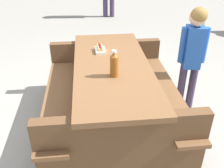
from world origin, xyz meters
TOP-DOWN VIEW (x-y plane):
  - ground_plane at (0.00, 0.00)m, footprint 30.00×30.00m
  - picnic_table at (0.00, 0.00)m, footprint 1.91×1.55m
  - soda_bottle at (-0.23, 0.03)m, footprint 0.08×0.08m
  - hotdog_tray at (0.35, 0.07)m, footprint 0.18×0.12m
  - child_in_coat at (0.16, -0.95)m, footprint 0.21×0.30m

SIDE VIEW (x-z plane):
  - ground_plane at x=0.00m, z-range 0.00..0.00m
  - picnic_table at x=0.00m, z-range 0.07..0.82m
  - hotdog_tray at x=0.35m, z-range 0.74..0.82m
  - child_in_coat at x=0.16m, z-range 0.17..1.42m
  - soda_bottle at x=-0.23m, z-range 0.74..1.00m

